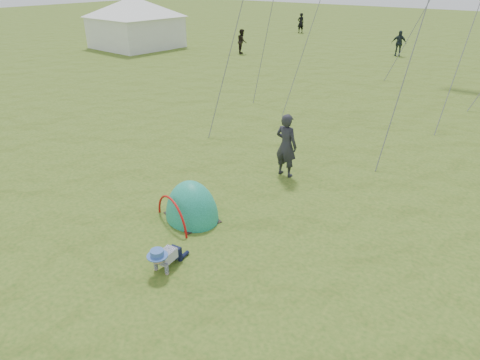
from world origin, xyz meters
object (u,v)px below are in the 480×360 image
Objects in this scene: popup_tent at (192,217)px; event_marquee at (135,20)px; standing_adult at (286,145)px; crawling_toddler at (165,256)px.

event_marquee is at bearing 159.90° from popup_tent.
standing_adult is 0.32× the size of event_marquee.
standing_adult is 24.97m from event_marquee.
crawling_toddler is 2.01m from popup_tent.
popup_tent reaches higher than crawling_toddler.
crawling_toddler is 0.13× the size of event_marquee.
event_marquee reaches higher than crawling_toddler.
event_marquee is (-20.79, 16.38, 1.98)m from popup_tent.
crawling_toddler is at bearing -36.01° from event_marquee.
event_marquee is at bearing -28.44° from standing_adult.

